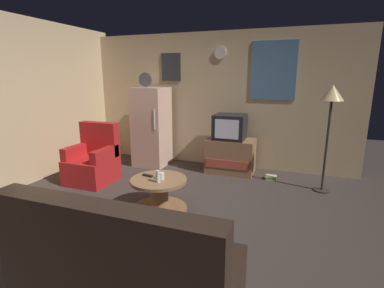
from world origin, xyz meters
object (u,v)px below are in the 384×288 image
at_px(crt_tv, 230,127).
at_px(mug_ceramic_white, 161,176).
at_px(standing_lamp, 332,101).
at_px(remote_control, 148,176).
at_px(coffee_table, 159,195).
at_px(armchair, 93,161).
at_px(book_stack, 271,177).
at_px(wine_glass, 158,177).
at_px(couch, 124,267).
at_px(tv_stand, 231,156).
at_px(fridge, 152,127).

distance_m(crt_tv, mug_ceramic_white, 1.92).
bearing_deg(standing_lamp, remote_control, -147.60).
relative_size(coffee_table, armchair, 0.75).
distance_m(remote_control, book_stack, 2.23).
bearing_deg(book_stack, armchair, -158.68).
distance_m(standing_lamp, wine_glass, 2.66).
bearing_deg(mug_ceramic_white, couch, -74.64).
bearing_deg(tv_stand, mug_ceramic_white, -104.78).
xyz_separation_m(standing_lamp, remote_control, (-2.22, -1.41, -0.91)).
xyz_separation_m(tv_stand, crt_tv, (-0.03, -0.00, 0.53)).
relative_size(tv_stand, wine_glass, 5.60).
relative_size(remote_control, couch, 0.09).
bearing_deg(book_stack, wine_glass, -124.20).
xyz_separation_m(coffee_table, armchair, (-1.50, 0.60, 0.12)).
bearing_deg(couch, tv_stand, 88.75).
relative_size(fridge, wine_glass, 11.80).
bearing_deg(remote_control, armchair, 168.26).
relative_size(fridge, armchair, 1.84).
bearing_deg(wine_glass, crt_tv, 77.00).
bearing_deg(couch, standing_lamp, 61.67).
distance_m(coffee_table, book_stack, 2.11).
bearing_deg(standing_lamp, tv_stand, 165.44).
xyz_separation_m(wine_glass, mug_ceramic_white, (-0.01, 0.11, -0.03)).
relative_size(tv_stand, coffee_table, 1.17).
bearing_deg(coffee_table, wine_glass, -66.23).
distance_m(fridge, wine_glass, 2.17).
bearing_deg(crt_tv, fridge, -177.22).
relative_size(standing_lamp, book_stack, 9.03).
height_order(fridge, tv_stand, fridge).
distance_m(fridge, tv_stand, 1.61).
bearing_deg(crt_tv, wine_glass, -103.00).
bearing_deg(mug_ceramic_white, book_stack, 53.95).
xyz_separation_m(standing_lamp, book_stack, (-0.77, 0.24, -1.32)).
bearing_deg(armchair, crt_tv, 31.71).
height_order(coffee_table, couch, couch).
distance_m(standing_lamp, coffee_table, 2.75).
distance_m(mug_ceramic_white, couch, 1.56).
distance_m(fridge, couch, 3.61).
bearing_deg(standing_lamp, mug_ceramic_white, -144.15).
xyz_separation_m(tv_stand, wine_glass, (-0.48, -1.95, 0.20)).
xyz_separation_m(coffee_table, wine_glass, (0.05, -0.11, 0.29)).
relative_size(fridge, couch, 1.04).
bearing_deg(wine_glass, remote_control, 146.99).
distance_m(remote_control, armchair, 1.44).
distance_m(fridge, armchair, 1.32).
distance_m(fridge, coffee_table, 2.10).
xyz_separation_m(fridge, mug_ceramic_white, (1.06, -1.76, -0.27)).
distance_m(wine_glass, mug_ceramic_white, 0.11).
bearing_deg(armchair, tv_stand, 31.37).
height_order(coffee_table, wine_glass, wine_glass).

